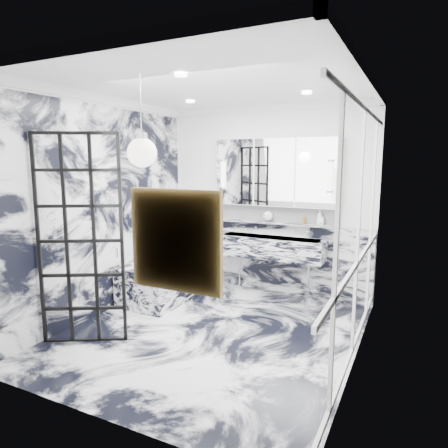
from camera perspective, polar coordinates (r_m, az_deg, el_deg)
The scene contains 25 objects.
floor at distance 4.86m, azimuth -1.68°, elevation -15.12°, with size 3.60×3.60×0.00m, color silver.
ceiling at distance 4.51m, azimuth -1.85°, elevation 19.38°, with size 3.60×3.60×0.00m, color white.
wall_back at distance 6.11m, azimuth 6.20°, elevation 3.44°, with size 3.60×3.60×0.00m, color white.
wall_front at distance 3.03m, azimuth -17.98°, elevation -2.59°, with size 3.60×3.60×0.00m, color white.
wall_left at distance 5.41m, azimuth -16.91°, elevation 2.39°, with size 3.60×3.60×0.00m, color white.
wall_right at distance 3.99m, azimuth 18.97°, elevation 0.06°, with size 3.60×3.60×0.00m, color white.
marble_clad_back at distance 6.24m, azimuth 5.98°, elevation -4.61°, with size 3.18×0.05×1.05m, color silver.
marble_clad_left at distance 5.41m, azimuth -16.76°, elevation 1.75°, with size 0.02×3.56×2.68m, color silver.
panel_molding at distance 4.01m, azimuth 18.61°, elevation -1.33°, with size 0.03×3.40×2.30m, color white.
soap_bottle_a at distance 5.82m, azimuth 13.51°, elevation 0.93°, with size 0.08×0.08×0.21m, color #8C5919.
soap_bottle_b at distance 5.82m, azimuth 13.68°, elevation 0.70°, with size 0.07×0.08×0.16m, color #4C4C51.
soap_bottle_c at distance 5.82m, azimuth 13.64°, elevation 0.58°, with size 0.11×0.11×0.14m, color silver.
face_pot at distance 6.04m, azimuth 6.33°, elevation 1.12°, with size 0.15×0.15×0.15m, color white.
amber_bottle at distance 5.88m, azimuth 11.34°, elevation 0.54°, with size 0.04×0.04×0.10m, color #8C5919.
flower_vase at distance 5.45m, azimuth -9.47°, elevation -5.75°, with size 0.08×0.08×0.12m, color silver.
crittall_door at distance 4.56m, azimuth -19.83°, elevation -2.30°, with size 0.88×0.04×2.27m, color black, non-canonical shape.
artwork at distance 2.63m, azimuth -6.95°, elevation -2.36°, with size 0.58×0.06×0.58m, color #C36714.
pendant_light at distance 3.62m, azimuth -11.63°, elevation 9.94°, with size 0.26×0.26×0.26m, color white.
trough_sink at distance 5.94m, azimuth 6.64°, elevation -3.28°, with size 1.60×0.45×0.30m, color silver.
ledge at distance 6.03m, azimuth 7.22°, elevation 0.18°, with size 1.90×0.14×0.04m, color silver.
subway_tile at distance 6.07m, azimuth 7.44°, elevation 1.52°, with size 1.90×0.03×0.23m, color white.
mirror_cabinet at distance 5.97m, azimuth 7.38°, elevation 7.32°, with size 1.90×0.16×1.00m, color white.
sconce_left at distance 6.20m, azimuth -0.16°, elevation 7.08°, with size 0.07×0.07×0.40m, color white.
sconce_right at distance 5.66m, azimuth 14.98°, elevation 6.60°, with size 0.07×0.07×0.40m, color white.
bathtub at distance 6.06m, azimuth -7.61°, elevation -7.49°, with size 0.75×1.65×0.55m, color silver.
Camera 1 is at (2.09, -3.92, 1.98)m, focal length 32.00 mm.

